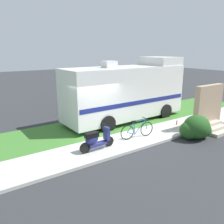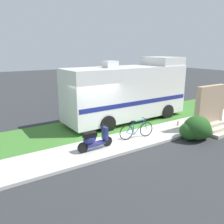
{
  "view_description": "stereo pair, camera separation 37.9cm",
  "coord_description": "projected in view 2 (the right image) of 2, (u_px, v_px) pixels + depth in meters",
  "views": [
    {
      "loc": [
        -5.78,
        -9.05,
        4.16
      ],
      "look_at": [
        0.72,
        0.3,
        1.1
      ],
      "focal_mm": 37.44,
      "sensor_mm": 36.0,
      "label": 1
    },
    {
      "loc": [
        -5.46,
        -9.26,
        4.16
      ],
      "look_at": [
        0.72,
        0.3,
        1.1
      ],
      "focal_mm": 37.44,
      "sensor_mm": 36.0,
      "label": 2
    }
  ],
  "objects": [
    {
      "name": "bottle_spare",
      "position": [
        178.0,
        123.0,
        12.79
      ],
      "size": [
        0.06,
        0.06,
        0.28
      ],
      "color": "brown",
      "rests_on": "ground"
    },
    {
      "name": "bush_by_porch",
      "position": [
        196.0,
        129.0,
        10.98
      ],
      "size": [
        1.6,
        1.2,
        1.13
      ],
      "color": "#23511E",
      "rests_on": "ground"
    },
    {
      "name": "pickup_truck_near",
      "position": [
        122.0,
        91.0,
        18.36
      ],
      "size": [
        5.3,
        2.39,
        1.82
      ],
      "color": "#1E2328",
      "rests_on": "ground"
    },
    {
      "name": "grass_strip",
      "position": [
        89.0,
        128.0,
        12.66
      ],
      "size": [
        24.0,
        3.4,
        0.08
      ],
      "color": "#3D752D",
      "rests_on": "ground"
    },
    {
      "name": "motorhome_rv",
      "position": [
        128.0,
        91.0,
        13.73
      ],
      "size": [
        7.51,
        2.62,
        3.7
      ],
      "color": "silver",
      "rests_on": "ground"
    },
    {
      "name": "porch_steps",
      "position": [
        211.0,
        113.0,
        12.04
      ],
      "size": [
        2.0,
        1.26,
        2.4
      ],
      "color": "#BCB29E",
      "rests_on": "ground"
    },
    {
      "name": "sidewalk",
      "position": [
        117.0,
        144.0,
        10.46
      ],
      "size": [
        24.0,
        2.0,
        0.12
      ],
      "color": "beige",
      "rests_on": "ground"
    },
    {
      "name": "ground_plane",
      "position": [
        103.0,
        137.0,
        11.45
      ],
      "size": [
        80.0,
        80.0,
        0.0
      ],
      "primitive_type": "plane",
      "color": "#2D3033"
    },
    {
      "name": "bicycle",
      "position": [
        137.0,
        130.0,
        10.9
      ],
      "size": [
        1.78,
        0.52,
        0.9
      ],
      "color": "black",
      "rests_on": "ground"
    },
    {
      "name": "bottle_green",
      "position": [
        200.0,
        118.0,
        13.67
      ],
      "size": [
        0.06,
        0.06,
        0.3
      ],
      "color": "#B2B2B7",
      "rests_on": "ground"
    },
    {
      "name": "scooter",
      "position": [
        94.0,
        139.0,
        9.61
      ],
      "size": [
        1.63,
        0.5,
        0.97
      ],
      "color": "black",
      "rests_on": "ground"
    }
  ]
}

